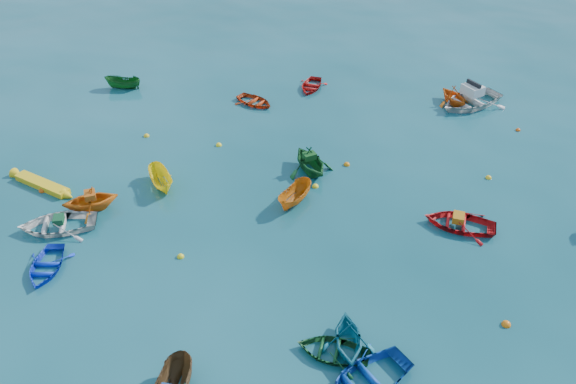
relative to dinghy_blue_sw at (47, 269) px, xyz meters
The scene contains 30 objects.
ground 8.05m from the dinghy_blue_sw, 34.65° to the left, with size 160.00×160.00×0.00m, color #093F46.
dinghy_blue_sw is the anchor object (origin of this frame).
dinghy_white_near 2.79m from the dinghy_blue_sw, 127.21° to the left, with size 2.57×3.59×0.75m, color silver.
dinghy_blue_se 14.41m from the dinghy_blue_sw, ahead, with size 2.54×3.55×0.74m, color #0D42A9.
dinghy_orange_w 4.29m from the dinghy_blue_sw, 108.64° to the left, with size 2.28×2.64×1.39m, color orange.
sampan_yellow_mid 7.28m from the dinghy_blue_sw, 86.90° to the left, with size 0.99×2.64×1.02m, color yellow.
dinghy_green_e 12.90m from the dinghy_blue_sw, ahead, with size 1.93×2.70×0.56m, color #10471E.
dinghy_cyan_se 13.36m from the dinghy_blue_sw, 11.25° to the left, with size 2.12×2.46×1.29m, color #167089.
dinghy_red_nw 17.47m from the dinghy_blue_sw, 91.04° to the left, with size 1.92×2.69×0.56m, color red.
sampan_orange_n 11.82m from the dinghy_blue_sw, 53.02° to the left, with size 0.99×2.62×1.02m, color orange.
dinghy_green_n 13.88m from the dinghy_blue_sw, 62.23° to the left, with size 2.51×2.92×1.54m, color #145722.
dinghy_red_ne 18.82m from the dinghy_blue_sw, 38.21° to the left, with size 2.36×3.30×0.68m, color #B50F11.
dinghy_red_far 21.39m from the dinghy_blue_sw, 85.09° to the left, with size 1.94×2.71×0.56m, color red.
dinghy_orange_far 26.25m from the dinghy_blue_sw, 65.33° to the left, with size 2.13×2.47×1.30m, color orange.
sampan_green_far 17.62m from the dinghy_blue_sw, 122.01° to the left, with size 0.93×2.47×0.95m, color #13541B.
kayak_yellow 6.51m from the dinghy_blue_sw, 140.12° to the left, with size 0.62×4.16×0.42m, color yellow, non-canonical shape.
motorboat_white 26.98m from the dinghy_blue_sw, 63.63° to the left, with size 3.26×4.56×1.55m, color silver.
tarp_green_a 2.84m from the dinghy_blue_sw, 125.16° to the left, with size 0.60×0.46×0.29m, color #124927.
tarp_orange_a 4.40m from the dinghy_blue_sw, 108.06° to the left, with size 0.66×0.50×0.32m, color #B25012.
tarp_green_b 13.92m from the dinghy_blue_sw, 62.64° to the left, with size 0.67×0.51×0.32m, color #124B19.
tarp_orange_b 18.74m from the dinghy_blue_sw, 38.35° to the left, with size 0.69×0.52×0.33m, color #B66D12.
buoy_or_a 6.13m from the dinghy_blue_sw, 140.42° to the left, with size 0.37×0.37×0.37m, color #D34E0B.
buoy_ye_a 5.74m from the dinghy_blue_sw, 37.07° to the left, with size 0.32×0.32×0.32m, color yellow.
buoy_ye_b 12.06m from the dinghy_blue_sw, 87.03° to the left, with size 0.34×0.34×0.34m, color yellow.
buoy_or_c 15.95m from the dinghy_blue_sw, 60.09° to the left, with size 0.35×0.35×0.35m, color orange.
buoy_ye_c 13.37m from the dinghy_blue_sw, 56.52° to the left, with size 0.34×0.34×0.34m, color yellow.
buoy_or_d 19.23m from the dinghy_blue_sw, 20.16° to the left, with size 0.36×0.36×0.36m, color orange.
buoy_ye_d 11.41m from the dinghy_blue_sw, 109.03° to the left, with size 0.34×0.34×0.34m, color gold.
buoy_or_e 27.15m from the dinghy_blue_sw, 55.42° to the left, with size 0.29×0.29×0.29m, color #E44F0C.
buoy_ye_e 22.25m from the dinghy_blue_sw, 47.42° to the left, with size 0.32×0.32×0.32m, color yellow.
Camera 1 is at (11.13, -14.76, 17.16)m, focal length 35.00 mm.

